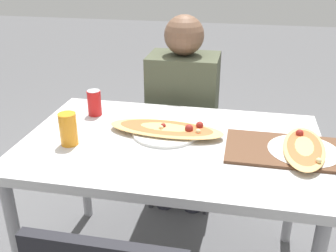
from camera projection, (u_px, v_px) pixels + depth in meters
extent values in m
cube|color=silver|center=(171.00, 145.00, 1.67)|extent=(1.26, 0.81, 0.04)
cylinder|color=#99999E|center=(18.00, 249.00, 1.61)|extent=(0.05, 0.05, 0.69)
cylinder|color=#99999E|center=(84.00, 165.00, 2.24)|extent=(0.05, 0.05, 0.69)
cylinder|color=#99999E|center=(293.00, 187.00, 2.03)|extent=(0.05, 0.05, 0.69)
cube|color=black|center=(183.00, 136.00, 2.39)|extent=(0.40, 0.40, 0.04)
cube|color=black|center=(189.00, 87.00, 2.45)|extent=(0.38, 0.03, 0.46)
cylinder|color=#38383D|center=(207.00, 185.00, 2.30)|extent=(0.03, 0.03, 0.41)
cylinder|color=#38383D|center=(150.00, 179.00, 2.36)|extent=(0.03, 0.03, 0.41)
cylinder|color=#38383D|center=(212.00, 157.00, 2.60)|extent=(0.03, 0.03, 0.41)
cylinder|color=#38383D|center=(162.00, 152.00, 2.66)|extent=(0.03, 0.03, 0.41)
cylinder|color=#2D2D38|center=(193.00, 178.00, 2.33)|extent=(0.10, 0.10, 0.45)
cylinder|color=#2D2D38|center=(165.00, 175.00, 2.36)|extent=(0.10, 0.10, 0.45)
cube|color=#474C38|center=(183.00, 97.00, 2.25)|extent=(0.39, 0.27, 0.49)
sphere|color=brown|center=(184.00, 35.00, 2.10)|extent=(0.22, 0.22, 0.22)
cylinder|color=white|center=(166.00, 132.00, 1.73)|extent=(0.30, 0.30, 0.01)
ellipsoid|color=#E0AD66|center=(166.00, 129.00, 1.72)|extent=(0.52, 0.21, 0.02)
ellipsoid|color=#D16033|center=(166.00, 127.00, 1.72)|extent=(0.43, 0.17, 0.01)
sphere|color=beige|center=(161.00, 128.00, 1.70)|extent=(0.02, 0.02, 0.02)
sphere|color=beige|center=(198.00, 131.00, 1.66)|extent=(0.02, 0.02, 0.02)
sphere|color=maroon|center=(163.00, 126.00, 1.72)|extent=(0.02, 0.02, 0.02)
sphere|color=maroon|center=(200.00, 125.00, 1.72)|extent=(0.03, 0.03, 0.03)
sphere|color=maroon|center=(189.00, 128.00, 1.68)|extent=(0.04, 0.04, 0.04)
cylinder|color=red|center=(94.00, 103.00, 1.90)|extent=(0.07, 0.07, 0.12)
cylinder|color=silver|center=(93.00, 91.00, 1.87)|extent=(0.06, 0.06, 0.00)
cylinder|color=orange|center=(68.00, 129.00, 1.61)|extent=(0.07, 0.07, 0.14)
cube|color=brown|center=(285.00, 150.00, 1.58)|extent=(0.47, 0.29, 0.01)
cylinder|color=white|center=(303.00, 152.00, 1.56)|extent=(0.28, 0.28, 0.01)
ellipsoid|color=#E0AD66|center=(304.00, 148.00, 1.56)|extent=(0.20, 0.40, 0.02)
ellipsoid|color=#D16033|center=(304.00, 147.00, 1.55)|extent=(0.16, 0.33, 0.01)
sphere|color=beige|center=(319.00, 161.00, 1.44)|extent=(0.02, 0.02, 0.02)
sphere|color=maroon|center=(300.00, 133.00, 1.64)|extent=(0.03, 0.03, 0.03)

